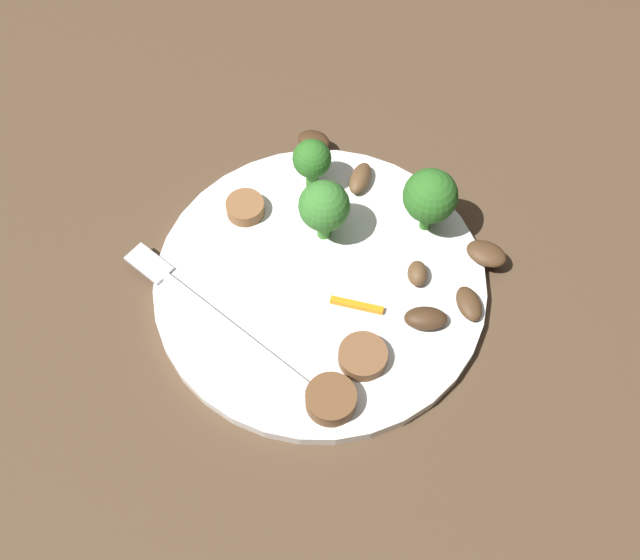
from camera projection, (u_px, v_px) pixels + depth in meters
The scene contains 16 objects.
ground_plane at pixel (320, 287), 0.61m from camera, with size 1.40×1.40×0.00m, color #4C3826.
plate at pixel (320, 284), 0.60m from camera, with size 0.24×0.24×0.01m, color white.
fork at pixel (206, 308), 0.58m from camera, with size 0.18×0.02×0.00m.
broccoli_floret_0 at pixel (312, 160), 0.61m from camera, with size 0.03×0.03×0.05m.
broccoli_floret_1 at pixel (430, 196), 0.59m from camera, with size 0.04×0.04×0.06m.
broccoli_floret_2 at pixel (324, 207), 0.59m from camera, with size 0.04×0.04×0.06m.
sausage_slice_0 at pixel (331, 399), 0.54m from camera, with size 0.03×0.03×0.01m, color brown.
sausage_slice_1 at pixel (245, 208), 0.62m from camera, with size 0.03×0.03×0.01m, color brown.
sausage_slice_2 at pixel (363, 356), 0.56m from camera, with size 0.03×0.03×0.01m, color brown.
mushroom_0 at pixel (417, 273), 0.59m from camera, with size 0.02×0.01×0.01m, color brown.
mushroom_1 at pixel (469, 304), 0.58m from camera, with size 0.03×0.02×0.01m, color #4C331E.
mushroom_2 at pixel (360, 178), 0.64m from camera, with size 0.03×0.02×0.01m, color brown.
mushroom_3 at pixel (314, 141), 0.66m from camera, with size 0.03×0.02×0.01m, color #422B19.
mushroom_4 at pixel (486, 254), 0.60m from camera, with size 0.03×0.02×0.01m, color #4C331E.
mushroom_5 at pixel (426, 318), 0.57m from camera, with size 0.03×0.02×0.01m, color #422B19.
pepper_strip_0 at pixel (354, 308), 0.58m from camera, with size 0.04×0.00×0.00m, color orange.
Camera 1 is at (-0.19, 0.23, 0.53)m, focal length 45.70 mm.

